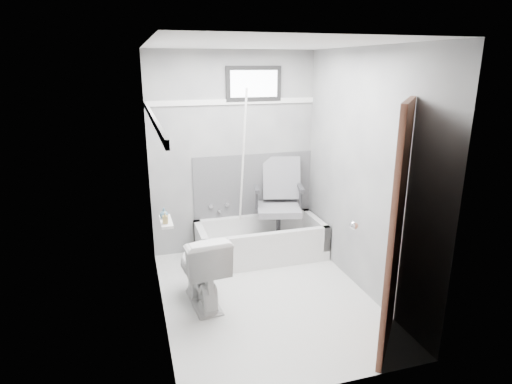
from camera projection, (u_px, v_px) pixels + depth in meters
name	position (u px, v px, depth m)	size (l,w,h in m)	color
floor	(266.00, 297.00, 4.27)	(2.60, 2.60, 0.00)	white
ceiling	(268.00, 44.00, 3.59)	(2.60, 2.60, 0.00)	silver
wall_back	(233.00, 154.00, 5.12)	(2.00, 0.02, 2.40)	slate
wall_front	(329.00, 233.00, 2.74)	(2.00, 0.02, 2.40)	slate
wall_left	(156.00, 190.00, 3.66)	(0.02, 2.60, 2.40)	slate
wall_right	(363.00, 174.00, 4.20)	(0.02, 2.60, 2.40)	slate
bathtub	(261.00, 240.00, 5.13)	(1.50, 0.70, 0.42)	silver
office_chair	(279.00, 203.00, 5.12)	(0.60, 0.60, 1.04)	slate
toilet	(202.00, 268.00, 4.08)	(0.42, 0.75, 0.74)	silver
door	(451.00, 243.00, 3.08)	(0.78, 0.78, 2.00)	#593021
window	(254.00, 84.00, 4.94)	(0.66, 0.04, 0.40)	black
backerboard	(254.00, 185.00, 5.30)	(1.50, 0.02, 0.78)	#4C4C4F
trim_back	(233.00, 102.00, 4.93)	(2.00, 0.02, 0.06)	white
trim_left	(152.00, 117.00, 3.48)	(0.02, 2.60, 0.06)	white
pole	(242.00, 171.00, 4.96)	(0.02, 0.02, 1.95)	white
shelf	(166.00, 222.00, 3.78)	(0.10, 0.32, 0.03)	silver
soap_bottle_a	(165.00, 218.00, 3.69)	(0.05, 0.05, 0.10)	#A08B50
soap_bottle_b	(164.00, 213.00, 3.82)	(0.08, 0.08, 0.10)	slate
faucet	(219.00, 208.00, 5.23)	(0.26, 0.10, 0.16)	silver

